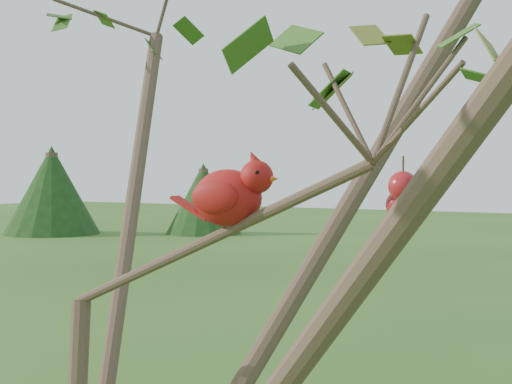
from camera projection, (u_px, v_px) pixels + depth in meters
The scene contains 2 objects.
crabapple_tree at pixel (61, 212), 1.30m from camera, with size 2.35×2.05×2.95m.
cardinal at pixel (231, 195), 1.24m from camera, with size 0.19×0.10×0.13m.
Camera 1 is at (0.98, -0.97, 2.19)m, focal length 55.00 mm.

